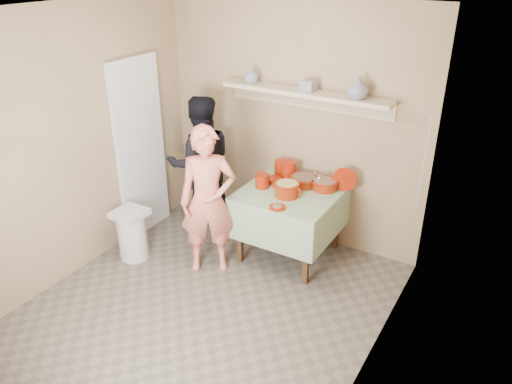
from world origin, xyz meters
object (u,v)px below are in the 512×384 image
Objects in this scene: serving_table at (290,202)px; person_cook at (208,201)px; trash_bin at (132,234)px; cazuela_rice at (287,188)px; person_helper at (201,164)px.

person_cook is at bearing -134.36° from serving_table.
serving_table reaches higher than trash_bin.
cazuela_rice is at bearing 3.39° from person_cook.
person_cook is at bearing 89.08° from person_helper.
person_cook is at bearing 19.05° from trash_bin.
person_cook reaches higher than serving_table.
serving_table is (0.60, 0.61, -0.12)m from person_cook.
person_helper is 1.21m from cazuela_rice.
cazuela_rice is 0.59× the size of trash_bin.
person_helper is 4.79× the size of cazuela_rice.
serving_table is at bearing 10.13° from person_cook.
trash_bin is at bearing -147.63° from serving_table.
trash_bin is at bearing 163.55° from person_cook.
person_cook is 0.98m from trash_bin.
person_helper is (-0.58, 0.67, 0.03)m from person_cook.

